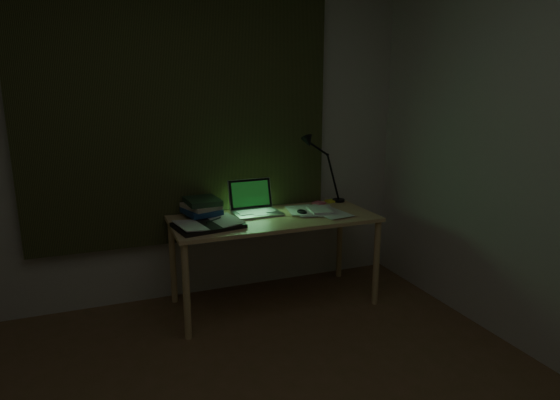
# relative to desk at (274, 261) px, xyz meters

# --- Properties ---
(wall_back) EXTENTS (3.50, 0.00, 2.50)m
(wall_back) POSITION_rel_desk_xyz_m (-0.57, 0.40, 0.92)
(wall_back) COLOR beige
(wall_back) RESTS_ON ground
(curtain) EXTENTS (2.20, 0.06, 2.00)m
(curtain) POSITION_rel_desk_xyz_m (-0.57, 0.36, 1.12)
(curtain) COLOR #2E3118
(curtain) RESTS_ON wall_back
(desk) EXTENTS (1.46, 0.64, 0.67)m
(desk) POSITION_rel_desk_xyz_m (0.00, 0.00, 0.00)
(desk) COLOR tan
(desk) RESTS_ON floor
(laptop) EXTENTS (0.35, 0.39, 0.24)m
(laptop) POSITION_rel_desk_xyz_m (-0.09, 0.11, 0.46)
(laptop) COLOR #A9AAAE
(laptop) RESTS_ON desk
(open_textbook) EXTENTS (0.48, 0.38, 0.04)m
(open_textbook) POSITION_rel_desk_xyz_m (-0.50, -0.08, 0.35)
(open_textbook) COLOR silver
(open_textbook) RESTS_ON desk
(book_stack) EXTENTS (0.26, 0.30, 0.14)m
(book_stack) POSITION_rel_desk_xyz_m (-0.48, 0.17, 0.41)
(book_stack) COLOR silver
(book_stack) RESTS_ON desk
(loose_papers) EXTENTS (0.39, 0.41, 0.02)m
(loose_papers) POSITION_rel_desk_xyz_m (0.32, 0.02, 0.34)
(loose_papers) COLOR silver
(loose_papers) RESTS_ON desk
(mouse) EXTENTS (0.08, 0.10, 0.03)m
(mouse) POSITION_rel_desk_xyz_m (0.22, -0.01, 0.35)
(mouse) COLOR black
(mouse) RESTS_ON desk
(sticky_yellow) EXTENTS (0.08, 0.08, 0.02)m
(sticky_yellow) POSITION_rel_desk_xyz_m (0.59, 0.26, 0.34)
(sticky_yellow) COLOR #FEFA35
(sticky_yellow) RESTS_ON desk
(sticky_pink) EXTENTS (0.10, 0.10, 0.02)m
(sticky_pink) POSITION_rel_desk_xyz_m (0.47, 0.24, 0.34)
(sticky_pink) COLOR #FF6381
(sticky_pink) RESTS_ON desk
(desk_lamp) EXTENTS (0.41, 0.36, 0.54)m
(desk_lamp) POSITION_rel_desk_xyz_m (0.66, 0.26, 0.60)
(desk_lamp) COLOR black
(desk_lamp) RESTS_ON desk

